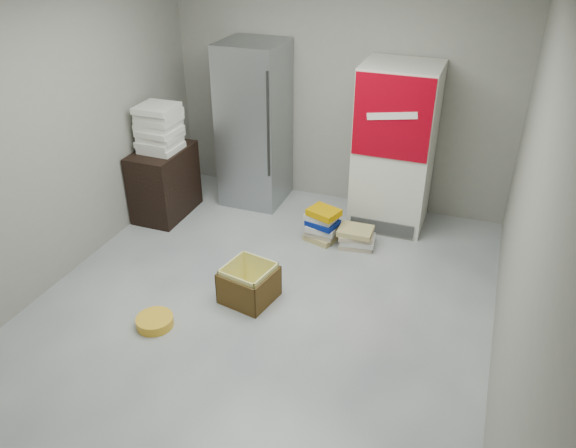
% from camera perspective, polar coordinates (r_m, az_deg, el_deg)
% --- Properties ---
extents(ground, '(5.00, 5.00, 0.00)m').
position_cam_1_polar(ground, '(5.07, -3.39, -9.28)').
color(ground, '#B5B6B1').
rests_on(ground, ground).
extents(room_shell, '(4.04, 5.04, 2.82)m').
position_cam_1_polar(room_shell, '(4.18, -4.12, 10.21)').
color(room_shell, gray).
rests_on(room_shell, ground).
extents(steel_fridge, '(0.70, 0.72, 1.90)m').
position_cam_1_polar(steel_fridge, '(6.64, -3.43, 10.01)').
color(steel_fridge, '#A4A6AC').
rests_on(steel_fridge, ground).
extents(coke_cooler, '(0.80, 0.73, 1.80)m').
position_cam_1_polar(coke_cooler, '(6.21, 10.79, 7.63)').
color(coke_cooler, silver).
rests_on(coke_cooler, ground).
extents(wood_shelf, '(0.50, 0.80, 0.80)m').
position_cam_1_polar(wood_shelf, '(6.64, -12.43, 4.17)').
color(wood_shelf, black).
rests_on(wood_shelf, ground).
extents(supply_box_stack, '(0.43, 0.43, 0.52)m').
position_cam_1_polar(supply_box_stack, '(6.38, -12.95, 9.51)').
color(supply_box_stack, white).
rests_on(supply_box_stack, wood_shelf).
extents(phonebook_stack_main, '(0.40, 0.35, 0.39)m').
position_cam_1_polar(phonebook_stack_main, '(6.03, 3.49, -0.07)').
color(phonebook_stack_main, tan).
rests_on(phonebook_stack_main, ground).
extents(phonebook_stack_side, '(0.42, 0.34, 0.22)m').
position_cam_1_polar(phonebook_stack_side, '(6.01, 6.95, -1.33)').
color(phonebook_stack_side, tan).
rests_on(phonebook_stack_side, ground).
extents(cardboard_box, '(0.51, 0.51, 0.35)m').
position_cam_1_polar(cardboard_box, '(5.19, -3.98, -6.26)').
color(cardboard_box, yellow).
rests_on(cardboard_box, ground).
extents(bucket_lid, '(0.42, 0.42, 0.09)m').
position_cam_1_polar(bucket_lid, '(5.07, -13.38, -9.61)').
color(bucket_lid, gold).
rests_on(bucket_lid, ground).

